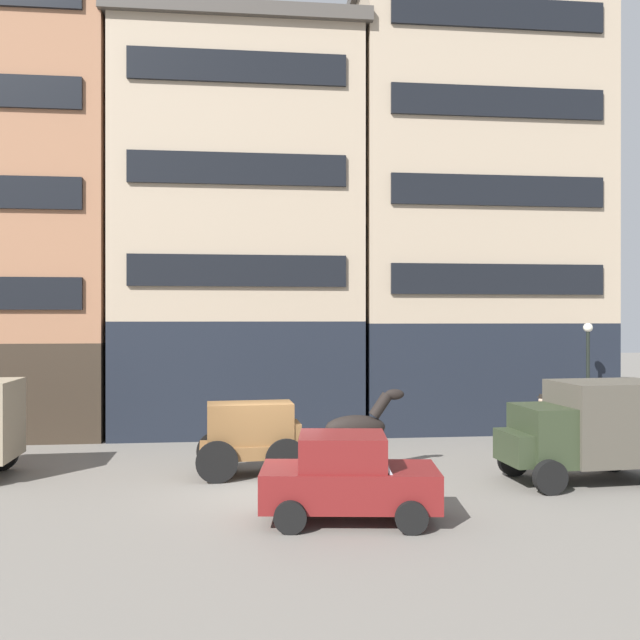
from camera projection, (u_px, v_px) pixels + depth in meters
name	position (u px, v px, depth m)	size (l,w,h in m)	color
ground_plane	(271.00, 489.00, 16.04)	(120.00, 120.00, 0.00)	slate
building_far_left	(22.00, 202.00, 24.78)	(8.02, 7.33, 17.49)	#33281E
building_center_left	(240.00, 234.00, 25.64)	(9.49, 7.33, 15.30)	black
building_center_right	(467.00, 211.00, 26.60)	(9.94, 7.33, 17.45)	black
cargo_wagon	(252.00, 433.00, 17.41)	(3.00, 1.71, 1.98)	brown
draft_horse	(359.00, 427.00, 17.71)	(2.35, 0.72, 2.30)	black
delivery_truck_near	(590.00, 427.00, 16.71)	(4.46, 2.39, 2.62)	#2D3823
sedan_dark	(348.00, 478.00, 13.49)	(3.86, 2.20, 1.83)	maroon
pedestrian_officer	(542.00, 419.00, 20.94)	(0.36, 0.36, 1.79)	black
streetlamp_curbside	(588.00, 365.00, 22.24)	(0.32, 0.32, 4.12)	black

